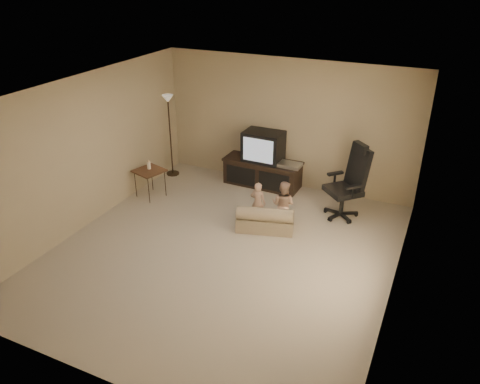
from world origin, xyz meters
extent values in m
plane|color=#BDAA96|center=(0.00, 0.00, 0.00)|extent=(5.50, 5.50, 0.00)
plane|color=silver|center=(0.00, 0.00, 2.50)|extent=(5.50, 5.50, 0.00)
plane|color=tan|center=(0.00, 2.75, 1.25)|extent=(5.00, 0.00, 5.00)
plane|color=tan|center=(0.00, -2.75, 1.25)|extent=(5.00, 0.00, 5.00)
plane|color=tan|center=(-2.50, 0.00, 1.25)|extent=(0.00, 5.50, 5.50)
plane|color=tan|center=(2.50, 0.00, 1.25)|extent=(0.00, 5.50, 5.50)
cube|color=black|center=(-0.38, 2.49, 0.24)|extent=(1.51, 0.57, 0.48)
cube|color=black|center=(-0.38, 2.49, 0.51)|extent=(1.55, 0.61, 0.04)
cube|color=black|center=(-0.74, 2.23, 0.25)|extent=(0.62, 0.04, 0.36)
cube|color=black|center=(-0.03, 2.21, 0.25)|extent=(0.62, 0.04, 0.36)
cube|color=black|center=(-0.38, 2.51, 0.83)|extent=(0.76, 0.55, 0.59)
cube|color=silver|center=(-0.39, 2.24, 0.83)|extent=(0.61, 0.02, 0.46)
cube|color=silver|center=(0.21, 2.42, 0.57)|extent=(0.43, 0.31, 0.06)
cylinder|color=black|center=(1.37, 1.87, 0.27)|extent=(0.07, 0.07, 0.42)
cube|color=black|center=(1.37, 1.87, 0.51)|extent=(0.75, 0.75, 0.10)
cube|color=black|center=(1.54, 2.06, 0.90)|extent=(0.50, 0.49, 0.75)
cube|color=black|center=(1.54, 2.06, 1.25)|extent=(0.30, 0.30, 0.17)
cube|color=black|center=(1.16, 2.07, 0.71)|extent=(0.26, 0.26, 0.04)
cube|color=black|center=(1.57, 1.67, 0.71)|extent=(0.26, 0.26, 0.04)
cube|color=brown|center=(-2.12, 1.13, 0.53)|extent=(0.61, 0.61, 0.03)
cylinder|color=#302215|center=(-2.36, 0.99, 0.27)|extent=(0.01, 0.01, 0.54)
cylinder|color=#302215|center=(-1.99, 0.88, 0.27)|extent=(0.01, 0.01, 0.54)
cylinder|color=#302215|center=(-2.25, 1.37, 0.27)|extent=(0.01, 0.01, 0.54)
cylinder|color=#302215|center=(-1.87, 1.26, 0.27)|extent=(0.01, 0.01, 0.54)
cylinder|color=silver|center=(-2.15, 1.18, 0.62)|extent=(0.07, 0.07, 0.14)
cone|color=#D9B68D|center=(-2.15, 1.18, 0.71)|extent=(0.06, 0.06, 0.05)
cylinder|color=#302215|center=(-2.30, 2.18, 0.01)|extent=(0.26, 0.26, 0.03)
cylinder|color=#302215|center=(-2.30, 2.18, 0.81)|extent=(0.03, 0.03, 1.60)
cone|color=beige|center=(-2.30, 2.18, 1.62)|extent=(0.23, 0.23, 0.15)
cube|color=gray|center=(0.31, 0.95, 0.12)|extent=(1.05, 0.75, 0.25)
cylinder|color=gray|center=(0.35, 0.79, 0.35)|extent=(0.95, 0.47, 0.23)
imported|color=tan|center=(0.11, 1.08, 0.38)|extent=(0.28, 0.20, 0.75)
imported|color=tan|center=(0.55, 1.11, 0.42)|extent=(0.43, 0.26, 0.84)
camera|label=1|loc=(2.77, -5.42, 4.08)|focal=35.00mm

